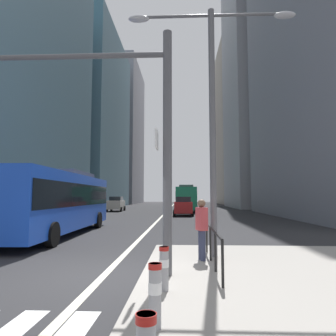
{
  "coord_description": "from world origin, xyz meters",
  "views": [
    {
      "loc": [
        1.97,
        -7.84,
        2.0
      ],
      "look_at": [
        0.56,
        23.73,
        4.91
      ],
      "focal_mm": 32.72,
      "sensor_mm": 36.0,
      "label": 1
    }
  ],
  "objects": [
    {
      "name": "office_tower_left_mid",
      "position": [
        -16.0,
        48.29,
        16.24
      ],
      "size": [
        12.16,
        24.67,
        32.47
      ],
      "primitive_type": "cube",
      "color": "slate",
      "rests_on": "ground"
    },
    {
      "name": "bollard_right",
      "position": [
        1.62,
        -1.65,
        0.62
      ],
      "size": [
        0.2,
        0.2,
        0.85
      ],
      "color": "#99999E",
      "rests_on": "median_island"
    },
    {
      "name": "city_bus_red_receding",
      "position": [
        2.57,
        33.49,
        1.84
      ],
      "size": [
        2.79,
        11.11,
        3.4
      ],
      "color": "#198456",
      "rests_on": "ground"
    },
    {
      "name": "street_lamp_post",
      "position": [
        2.96,
        1.81,
        5.28
      ],
      "size": [
        5.5,
        0.32,
        8.0
      ],
      "color": "#56565B",
      "rests_on": "median_island"
    },
    {
      "name": "pedestrian_waiting",
      "position": [
        2.55,
        1.25,
        1.13
      ],
      "size": [
        0.35,
        0.44,
        1.76
      ],
      "color": "#2D334C",
      "rests_on": "median_island"
    },
    {
      "name": "car_receding_near",
      "position": [
        3.37,
        43.58,
        0.99
      ],
      "size": [
        2.05,
        4.33,
        1.94
      ],
      "color": "black",
      "rests_on": "ground"
    },
    {
      "name": "office_tower_right_mid",
      "position": [
        17.0,
        46.57,
        27.09
      ],
      "size": [
        12.75,
        17.37,
        54.18
      ],
      "primitive_type": "cube",
      "color": "#9E9EA3",
      "rests_on": "ground"
    },
    {
      "name": "pedestrian_railing",
      "position": [
        2.8,
        0.58,
        0.87
      ],
      "size": [
        0.06,
        4.05,
        0.98
      ],
      "color": "black",
      "rests_on": "median_island"
    },
    {
      "name": "car_oncoming_mid",
      "position": [
        -6.78,
        32.81,
        0.99
      ],
      "size": [
        2.18,
        4.51,
        1.94
      ],
      "color": "#B2A899",
      "rests_on": "ground"
    },
    {
      "name": "office_tower_right_far",
      "position": [
        17.0,
        71.81,
        20.29
      ],
      "size": [
        10.65,
        21.54,
        40.57
      ],
      "primitive_type": "cube",
      "color": "gray",
      "rests_on": "ground"
    },
    {
      "name": "lane_centre_line",
      "position": [
        0.0,
        30.0,
        0.01
      ],
      "size": [
        0.2,
        80.0,
        0.01
      ],
      "primitive_type": "cube",
      "color": "beige",
      "rests_on": "ground"
    },
    {
      "name": "ground_plane",
      "position": [
        0.0,
        20.0,
        0.0
      ],
      "size": [
        160.0,
        160.0,
        0.0
      ],
      "primitive_type": "plane",
      "color": "#28282B"
    },
    {
      "name": "office_tower_left_far",
      "position": [
        -16.0,
        76.28,
        19.19
      ],
      "size": [
        12.22,
        22.45,
        38.39
      ],
      "primitive_type": "cube",
      "color": "gray",
      "rests_on": "ground"
    },
    {
      "name": "traffic_signal_gantry",
      "position": [
        -0.44,
        -0.47,
        4.11
      ],
      "size": [
        6.2,
        0.65,
        6.0
      ],
      "color": "#515156",
      "rests_on": "median_island"
    },
    {
      "name": "car_receding_far",
      "position": [
        2.12,
        23.79,
        0.99
      ],
      "size": [
        2.05,
        4.03,
        1.94
      ],
      "color": "maroon",
      "rests_on": "ground"
    },
    {
      "name": "bollard_left",
      "position": [
        1.59,
        -3.39,
        0.65
      ],
      "size": [
        0.2,
        0.2,
        0.9
      ],
      "color": "#99999E",
      "rests_on": "median_island"
    },
    {
      "name": "city_bus_blue_oncoming",
      "position": [
        -4.42,
        7.79,
        1.84
      ],
      "size": [
        2.92,
        11.53,
        3.4
      ],
      "color": "blue",
      "rests_on": "ground"
    }
  ]
}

